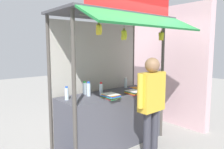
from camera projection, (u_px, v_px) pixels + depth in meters
name	position (u px, v px, depth m)	size (l,w,h in m)	color
ground_plane	(112.00, 143.00, 4.10)	(20.00, 20.00, 0.00)	gray
stall_counter	(112.00, 119.00, 4.04)	(1.98, 0.72, 0.95)	#4C4C56
stall_structure	(109.00, 56.00, 3.96)	(2.18, 1.55, 2.70)	#4C4742
water_bottle_front_left	(67.00, 94.00, 3.49)	(0.06, 0.06, 0.22)	silver
water_bottle_right	(89.00, 89.00, 3.76)	(0.07, 0.07, 0.26)	silver
water_bottle_far_right	(126.00, 83.00, 4.52)	(0.06, 0.06, 0.22)	silver
water_bottle_mid_left	(84.00, 88.00, 3.89)	(0.07, 0.07, 0.24)	silver
water_bottle_back_left	(101.00, 89.00, 3.83)	(0.07, 0.07, 0.23)	silver
magazine_stack_back_right	(134.00, 92.00, 3.95)	(0.27, 0.29, 0.06)	red
magazine_stack_front_right	(111.00, 96.00, 3.60)	(0.24, 0.29, 0.08)	green
magazine_stack_left	(137.00, 89.00, 4.28)	(0.20, 0.27, 0.05)	yellow
banana_bunch_rightmost	(161.00, 36.00, 4.00)	(0.12, 0.11, 0.30)	#332D23
banana_bunch_inner_right	(99.00, 30.00, 3.09)	(0.12, 0.11, 0.25)	#332D23
banana_bunch_leftmost	(124.00, 35.00, 3.41)	(0.12, 0.11, 0.31)	#332D23
vendor_person	(151.00, 98.00, 3.47)	(0.62, 0.23, 1.63)	#383842
neighbour_wall	(162.00, 65.00, 5.33)	(0.20, 2.40, 2.71)	beige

